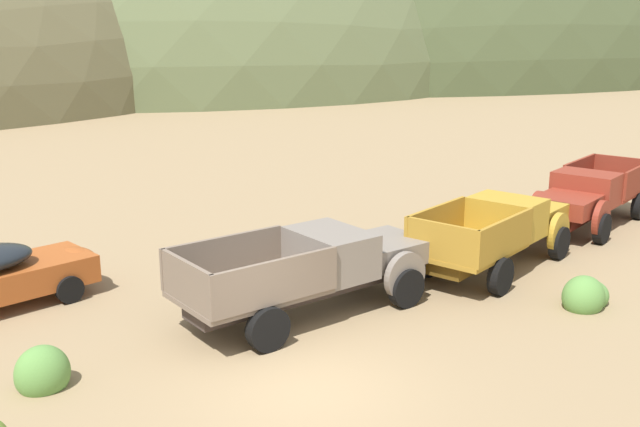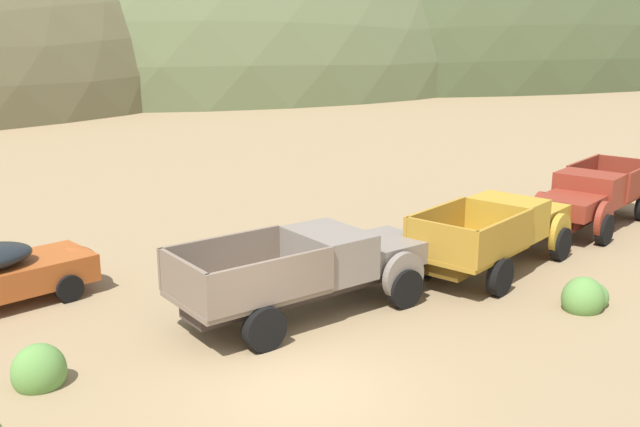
# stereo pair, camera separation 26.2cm
# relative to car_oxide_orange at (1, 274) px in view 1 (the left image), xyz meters

# --- Properties ---
(ground_plane) EXTENTS (300.00, 300.00, 0.00)m
(ground_plane) POSITION_rel_car_oxide_orange_xyz_m (3.97, -7.34, -0.82)
(ground_plane) COLOR #937A56
(hill_center) EXTENTS (83.75, 82.67, 48.96)m
(hill_center) POSITION_rel_car_oxide_orange_xyz_m (33.09, 74.04, -0.82)
(hill_center) COLOR #56603D
(hill_center) RESTS_ON ground
(hill_distant) EXTENTS (95.64, 58.91, 47.14)m
(hill_distant) POSITION_rel_car_oxide_orange_xyz_m (71.30, 57.42, -0.82)
(hill_distant) COLOR #424C2D
(hill_distant) RESTS_ON ground
(car_oxide_orange) EXTENTS (4.95, 2.62, 1.57)m
(car_oxide_orange) POSITION_rel_car_oxide_orange_xyz_m (0.00, 0.00, 0.00)
(car_oxide_orange) COLOR #A34C1E
(car_oxide_orange) RESTS_ON ground
(truck_primer_gray) EXTENTS (6.63, 2.93, 1.91)m
(truck_primer_gray) POSITION_rel_car_oxide_orange_xyz_m (6.44, -4.22, 0.21)
(truck_primer_gray) COLOR #3D322D
(truck_primer_gray) RESTS_ON ground
(truck_mustard) EXTENTS (6.39, 3.79, 1.91)m
(truck_mustard) POSITION_rel_car_oxide_orange_xyz_m (12.43, -4.13, 0.20)
(truck_mustard) COLOR #593D12
(truck_mustard) RESTS_ON ground
(truck_rust_red) EXTENTS (6.49, 3.89, 1.91)m
(truck_rust_red) POSITION_rel_car_oxide_orange_xyz_m (17.61, -2.87, 0.20)
(truck_rust_red) COLOR #42140D
(truck_rust_red) RESTS_ON ground
(bush_back_edge) EXTENTS (0.67, 0.63, 0.58)m
(bush_back_edge) POSITION_rel_car_oxide_orange_xyz_m (18.64, -0.37, -0.66)
(bush_back_edge) COLOR #5B8E42
(bush_back_edge) RESTS_ON ground
(bush_near_barrel) EXTENTS (1.01, 0.91, 1.07)m
(bush_near_barrel) POSITION_rel_car_oxide_orange_xyz_m (-0.13, -4.67, -0.55)
(bush_near_barrel) COLOR #5B8E42
(bush_near_barrel) RESTS_ON ground
(bush_front_left) EXTENTS (1.39, 1.11, 1.04)m
(bush_front_left) POSITION_rel_car_oxide_orange_xyz_m (11.81, -7.45, -0.57)
(bush_front_left) COLOR #5B8E42
(bush_front_left) RESTS_ON ground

